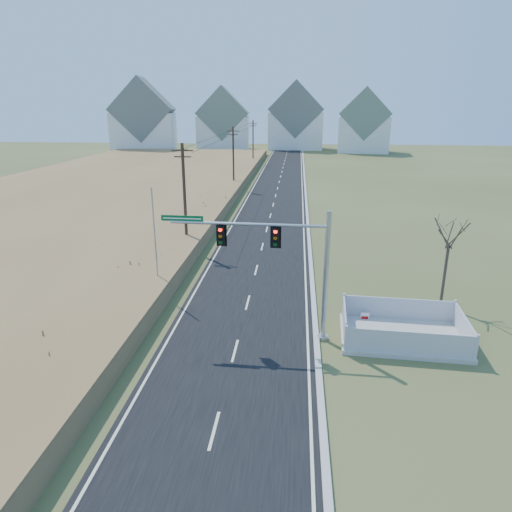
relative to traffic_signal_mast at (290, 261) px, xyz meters
The scene contains 16 objects.
ground 5.07m from the traffic_signal_mast, behind, with size 260.00×260.00×0.00m, color #474C25.
road 50.45m from the traffic_signal_mast, 93.01° to the left, with size 8.00×180.00×0.06m, color black.
curb 50.39m from the traffic_signal_mast, 88.28° to the left, with size 0.30×180.00×0.18m, color #B2AFA8.
reed_marsh 48.36m from the traffic_signal_mast, 123.54° to the left, with size 38.00×110.00×1.30m, color olive.
utility_pole_near 17.74m from the traffic_signal_mast, 121.04° to the left, with size 1.80×0.26×9.00m.
utility_pole_mid 46.11m from the traffic_signal_mast, 101.44° to the left, with size 1.80×0.26×9.00m.
utility_pole_far 75.75m from the traffic_signal_mast, 96.93° to the left, with size 1.80×0.26×9.00m.
condo_nw 108.18m from the traffic_signal_mast, 112.08° to the left, with size 17.69×13.38×19.05m.
condo_nnw 110.18m from the traffic_signal_mast, 100.80° to the left, with size 14.93×11.17×17.03m.
condo_n 112.24m from the traffic_signal_mast, 90.33° to the left, with size 15.27×10.20×18.54m.
condo_ne 105.66m from the traffic_signal_mast, 80.54° to the left, with size 14.12×10.51×16.52m.
traffic_signal_mast is the anchor object (origin of this frame).
fence_enclosure 7.31m from the traffic_signal_mast, ahead, with size 6.70×4.79×1.47m.
open_sign 6.27m from the traffic_signal_mast, 25.78° to the left, with size 0.49×0.07×0.61m.
flagpole 10.24m from the traffic_signal_mast, 149.09° to the left, with size 0.32×0.32×7.09m.
bare_tree 10.57m from the traffic_signal_mast, 27.35° to the left, with size 2.24×2.24×5.95m.
Camera 1 is at (2.90, -22.27, 11.90)m, focal length 32.00 mm.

